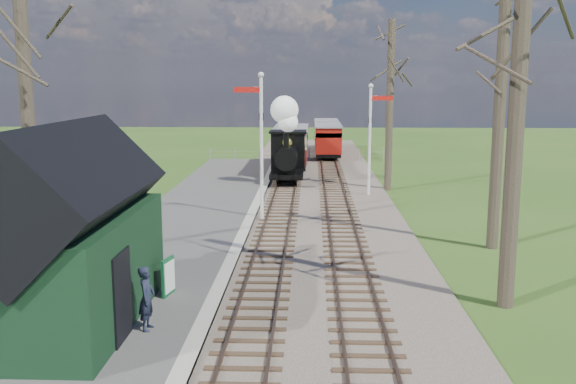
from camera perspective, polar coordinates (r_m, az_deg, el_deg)
The scene contains 18 objects.
distant_hills at distance 77.93m, azimuth 2.05°, elevation -6.53°, with size 114.40×48.00×22.02m.
ballast_bed at distance 32.88m, azimuth 1.95°, elevation -0.31°, with size 8.00×60.00×0.10m, color brown.
track_near at distance 32.90m, azimuth -0.31°, elevation -0.21°, with size 1.60×60.00×0.15m.
track_far at distance 32.89m, azimuth 4.22°, elevation -0.23°, with size 1.60×60.00×0.15m.
platform at distance 25.50m, azimuth -8.97°, elevation -3.33°, with size 5.00×44.00×0.20m, color #474442.
coping_strip at distance 25.16m, azimuth -3.81°, elevation -3.39°, with size 0.40×44.00×0.21m, color #B2AD9E.
station_shed at distance 15.85m, azimuth -18.93°, elevation -3.87°, with size 3.25×6.30×4.78m.
semaphore_near at distance 26.54m, azimuth -2.53°, elevation 5.01°, with size 1.22×0.24×6.22m.
semaphore_far at distance 32.59m, azimuth 7.42°, elevation 5.38°, with size 1.22×0.24×5.72m.
bare_trees at distance 20.46m, azimuth 2.03°, elevation 8.00°, with size 15.51×22.39×12.00m.
fence_line at distance 46.67m, azimuth 0.78°, elevation 3.37°, with size 12.60×0.08×1.00m.
locomotive at distance 36.46m, azimuth -0.08°, elevation 4.17°, with size 1.94×4.54×4.86m.
coach at distance 42.55m, azimuth 0.25°, elevation 4.19°, with size 2.27×7.78×2.39m.
red_carriage_a at distance 48.13m, azimuth 3.57°, elevation 4.62°, with size 1.98×4.90×2.08m.
red_carriage_b at distance 53.61m, azimuth 3.42°, elevation 5.17°, with size 1.98×4.90×2.08m.
sign_board at distance 17.60m, azimuth -10.60°, elevation -7.40°, with size 0.23×0.69×1.02m.
bench at distance 15.45m, azimuth -15.67°, elevation -10.66°, with size 0.71×1.41×0.78m.
person at distance 15.27m, azimuth -12.44°, elevation -9.20°, with size 0.55×0.36×1.51m, color #1B1F30.
Camera 1 is at (1.36, -10.35, 5.91)m, focal length 40.00 mm.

